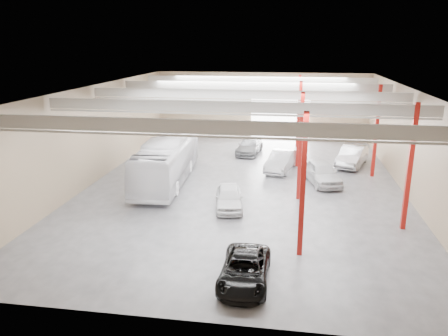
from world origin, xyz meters
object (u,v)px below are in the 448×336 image
(car_row_b, at_px, (281,161))
(car_row_a, at_px, (229,197))
(coach_bus, at_px, (167,160))
(car_right_near, at_px, (352,156))
(car_row_c, at_px, (250,146))
(car_right_far, at_px, (322,172))
(black_sedan, at_px, (245,270))

(car_row_b, bearing_deg, car_row_a, -95.21)
(coach_bus, relative_size, car_right_near, 2.32)
(car_row_c, bearing_deg, car_right_far, -46.95)
(black_sedan, bearing_deg, coach_bus, 118.41)
(car_row_a, distance_m, car_right_near, 14.20)
(coach_bus, relative_size, car_right_far, 2.45)
(coach_bus, distance_m, car_right_far, 11.33)
(car_row_c, bearing_deg, car_right_near, -11.92)
(coach_bus, relative_size, car_row_c, 2.46)
(car_row_a, xyz_separation_m, car_right_far, (5.98, 5.96, 0.12))
(car_row_a, relative_size, car_right_near, 0.81)
(black_sedan, relative_size, car_right_far, 0.92)
(car_row_b, height_order, car_right_near, car_right_near)
(car_row_a, height_order, car_row_c, car_row_a)
(car_row_b, bearing_deg, coach_bus, -139.95)
(black_sedan, height_order, car_right_far, car_right_far)
(coach_bus, xyz_separation_m, car_row_c, (5.18, 9.34, -0.95))
(car_row_a, relative_size, car_right_far, 0.85)
(car_row_c, xyz_separation_m, car_right_far, (6.06, -8.12, 0.12))
(car_row_a, relative_size, car_row_b, 0.86)
(car_row_c, distance_m, car_right_far, 10.13)
(car_row_c, bearing_deg, car_row_b, -53.22)
(car_row_c, height_order, car_right_far, car_right_far)
(coach_bus, xyz_separation_m, car_right_near, (14.04, 6.42, -0.80))
(coach_bus, xyz_separation_m, car_right_far, (11.24, 1.22, -0.82))
(coach_bus, height_order, car_row_a, coach_bus)
(car_row_b, height_order, car_right_far, car_right_far)
(car_right_near, bearing_deg, car_row_b, -138.93)
(black_sedan, height_order, car_row_c, car_row_c)
(car_row_a, bearing_deg, car_row_b, 61.80)
(car_row_b, relative_size, car_right_near, 0.94)
(car_right_near, bearing_deg, car_row_c, -178.64)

